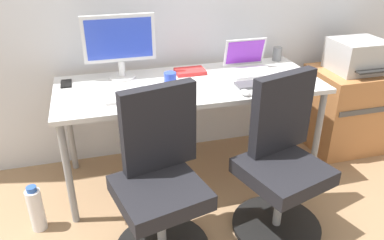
{
  "coord_description": "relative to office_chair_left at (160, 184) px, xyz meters",
  "views": [
    {
      "loc": [
        -0.62,
        -2.29,
        1.65
      ],
      "look_at": [
        0.0,
        -0.05,
        0.47
      ],
      "focal_mm": 35.39,
      "sensor_mm": 36.0,
      "label": 1
    }
  ],
  "objects": [
    {
      "name": "office_chair_left",
      "position": [
        0.0,
        0.0,
        0.0
      ],
      "size": [
        0.54,
        0.54,
        0.94
      ],
      "color": "black",
      "rests_on": "ground"
    },
    {
      "name": "keyboard_by_monitor",
      "position": [
        -0.06,
        0.47,
        0.32
      ],
      "size": [
        0.34,
        0.12,
        0.02
      ],
      "primitive_type": "cube",
      "color": "silver",
      "rests_on": "desk"
    },
    {
      "name": "coffee_mug",
      "position": [
        0.2,
        0.63,
        0.35
      ],
      "size": [
        0.08,
        0.08,
        0.09
      ],
      "primitive_type": "cylinder",
      "color": "blue",
      "rests_on": "desk"
    },
    {
      "name": "desk",
      "position": [
        0.34,
        0.64,
        0.25
      ],
      "size": [
        1.77,
        0.72,
        0.73
      ],
      "color": "silver",
      "rests_on": "ground"
    },
    {
      "name": "office_chair_right",
      "position": [
        0.72,
        -0.0,
        0.0
      ],
      "size": [
        0.55,
        0.55,
        0.94
      ],
      "color": "black",
      "rests_on": "ground"
    },
    {
      "name": "phone_near_monitor",
      "position": [
        -0.46,
        0.84,
        0.31
      ],
      "size": [
        0.07,
        0.14,
        0.01
      ],
      "primitive_type": "cube",
      "color": "black",
      "rests_on": "desk"
    },
    {
      "name": "open_laptop",
      "position": [
        0.81,
        0.76,
        0.36
      ],
      "size": [
        0.31,
        0.28,
        0.22
      ],
      "color": "silver",
      "rests_on": "desk"
    },
    {
      "name": "notebook",
      "position": [
        0.39,
        0.83,
        0.32
      ],
      "size": [
        0.21,
        0.15,
        0.03
      ],
      "primitive_type": "cube",
      "color": "red",
      "rests_on": "desk"
    },
    {
      "name": "ground_plane",
      "position": [
        0.34,
        0.64,
        -0.42
      ],
      "size": [
        5.28,
        5.28,
        0.0
      ],
      "primitive_type": "plane",
      "color": "#9E7A56"
    },
    {
      "name": "desktop_monitor",
      "position": [
        -0.08,
        0.86,
        0.56
      ],
      "size": [
        0.48,
        0.18,
        0.43
      ],
      "color": "silver",
      "rests_on": "desk"
    },
    {
      "name": "pen_cup",
      "position": [
        1.13,
        0.93,
        0.36
      ],
      "size": [
        0.07,
        0.07,
        0.1
      ],
      "primitive_type": "cylinder",
      "color": "slate",
      "rests_on": "desk"
    },
    {
      "name": "printer",
      "position": [
        1.7,
        0.72,
        0.36
      ],
      "size": [
        0.38,
        0.4,
        0.24
      ],
      "color": "#B7B7B7",
      "rests_on": "side_cabinet"
    },
    {
      "name": "water_bottle_on_floor",
      "position": [
        -0.71,
        0.32,
        -0.28
      ],
      "size": [
        0.09,
        0.09,
        0.31
      ],
      "color": "white",
      "rests_on": "ground"
    },
    {
      "name": "mouse_by_laptop",
      "position": [
        0.62,
        0.35,
        0.32
      ],
      "size": [
        0.06,
        0.1,
        0.03
      ],
      "primitive_type": "ellipsoid",
      "color": "#B7B7B7",
      "rests_on": "desk"
    },
    {
      "name": "side_cabinet",
      "position": [
        1.7,
        0.72,
        -0.09
      ],
      "size": [
        0.59,
        0.52,
        0.67
      ],
      "color": "#B77542",
      "rests_on": "ground"
    },
    {
      "name": "mouse_by_monitor",
      "position": [
        0.0,
        0.62,
        0.32
      ],
      "size": [
        0.06,
        0.1,
        0.03
      ],
      "primitive_type": "ellipsoid",
      "color": "#B7B7B7",
      "rests_on": "desk"
    },
    {
      "name": "keyboard_by_laptop",
      "position": [
        0.79,
        0.48,
        0.32
      ],
      "size": [
        0.34,
        0.12,
        0.02
      ],
      "primitive_type": "cube",
      "color": "#515156",
      "rests_on": "desk"
    },
    {
      "name": "phone_near_laptop",
      "position": [
        0.25,
        0.41,
        0.31
      ],
      "size": [
        0.07,
        0.14,
        0.01
      ],
      "primitive_type": "cube",
      "color": "black",
      "rests_on": "desk"
    }
  ]
}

